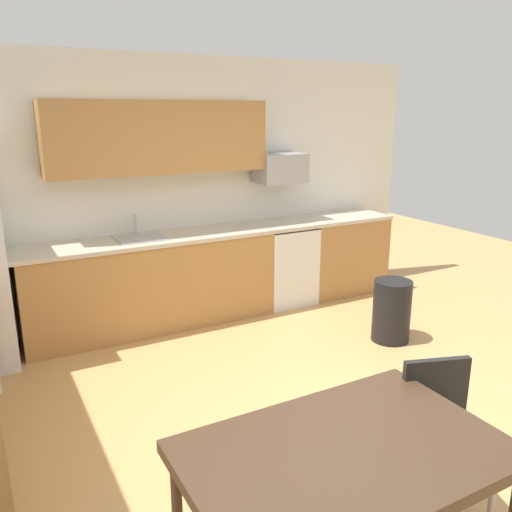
# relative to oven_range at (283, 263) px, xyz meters

# --- Properties ---
(ground_plane) EXTENTS (12.00, 12.00, 0.00)m
(ground_plane) POSITION_rel_oven_range_xyz_m (-1.07, -2.30, -0.46)
(ground_plane) COLOR tan
(wall_back) EXTENTS (5.80, 0.10, 2.70)m
(wall_back) POSITION_rel_oven_range_xyz_m (-1.07, 0.35, 0.90)
(wall_back) COLOR silver
(wall_back) RESTS_ON ground
(cabinet_run_back) EXTENTS (2.52, 0.60, 0.90)m
(cabinet_run_back) POSITION_rel_oven_range_xyz_m (-1.56, -0.00, -0.01)
(cabinet_run_back) COLOR #AD7A42
(cabinet_run_back) RESTS_ON ground
(cabinet_run_back_right) EXTENTS (1.03, 0.60, 0.90)m
(cabinet_run_back_right) POSITION_rel_oven_range_xyz_m (0.81, -0.00, -0.01)
(cabinet_run_back_right) COLOR #AD7A42
(cabinet_run_back_right) RESTS_ON ground
(countertop_back) EXTENTS (4.80, 0.64, 0.04)m
(countertop_back) POSITION_rel_oven_range_xyz_m (-1.07, -0.00, 0.46)
(countertop_back) COLOR beige
(countertop_back) RESTS_ON cabinet_run_back
(upper_cabinets_back) EXTENTS (2.20, 0.34, 0.70)m
(upper_cabinets_back) POSITION_rel_oven_range_xyz_m (-1.37, 0.13, 1.44)
(upper_cabinets_back) COLOR #AD7A42
(oven_range) EXTENTS (0.60, 0.60, 0.91)m
(oven_range) POSITION_rel_oven_range_xyz_m (0.00, 0.00, 0.00)
(oven_range) COLOR white
(oven_range) RESTS_ON ground
(microwave) EXTENTS (0.54, 0.36, 0.32)m
(microwave) POSITION_rel_oven_range_xyz_m (0.00, 0.10, 1.08)
(microwave) COLOR #9EA0A5
(sink_basin) EXTENTS (0.48, 0.40, 0.14)m
(sink_basin) POSITION_rel_oven_range_xyz_m (-1.65, -0.00, 0.42)
(sink_basin) COLOR #A5A8AD
(sink_basin) RESTS_ON countertop_back
(sink_faucet) EXTENTS (0.02, 0.02, 0.24)m
(sink_faucet) POSITION_rel_oven_range_xyz_m (-1.65, 0.18, 0.58)
(sink_faucet) COLOR #B2B5BA
(sink_faucet) RESTS_ON countertop_back
(dining_table) EXTENTS (1.40, 0.90, 0.74)m
(dining_table) POSITION_rel_oven_range_xyz_m (-1.78, -3.41, 0.23)
(dining_table) COLOR #422D1E
(dining_table) RESTS_ON ground
(chair_near_table) EXTENTS (0.51, 0.51, 0.85)m
(chair_near_table) POSITION_rel_oven_range_xyz_m (-0.99, -3.25, 0.05)
(chair_near_table) COLOR black
(chair_near_table) RESTS_ON ground
(trash_bin) EXTENTS (0.36, 0.36, 0.60)m
(trash_bin) POSITION_rel_oven_range_xyz_m (0.34, -1.43, -0.16)
(trash_bin) COLOR black
(trash_bin) RESTS_ON ground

